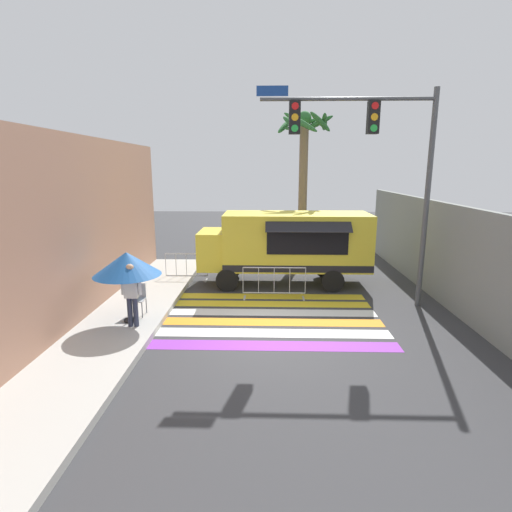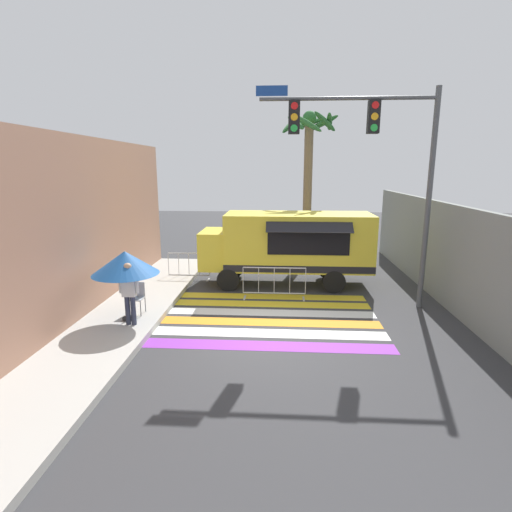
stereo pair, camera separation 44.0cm
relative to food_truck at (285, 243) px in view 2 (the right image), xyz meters
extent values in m
plane|color=#38383A|center=(-0.56, -4.81, -1.55)|extent=(60.00, 60.00, 0.00)
cube|color=#B7B5AD|center=(-5.65, -4.81, -1.47)|extent=(4.40, 16.00, 0.18)
cube|color=tan|center=(-5.71, -4.81, 0.99)|extent=(0.25, 16.00, 5.09)
cube|color=gray|center=(5.02, -1.81, 0.02)|extent=(0.20, 16.00, 3.15)
cube|color=purple|center=(-0.56, -5.30, -1.55)|extent=(6.40, 0.56, 0.01)
cube|color=white|center=(-0.56, -4.54, -1.55)|extent=(6.40, 0.56, 0.01)
cube|color=orange|center=(-0.56, -3.78, -1.55)|extent=(6.40, 0.56, 0.01)
cube|color=white|center=(-0.56, -3.02, -1.55)|extent=(6.40, 0.56, 0.01)
cube|color=yellow|center=(-0.56, -2.26, -1.55)|extent=(6.40, 0.56, 0.01)
cube|color=yellow|center=(-0.56, -1.50, -1.55)|extent=(6.40, 0.56, 0.01)
cube|color=yellow|center=(0.47, 0.01, 0.08)|extent=(5.19, 2.00, 1.99)
cube|color=yellow|center=(-2.12, 0.01, -0.24)|extent=(1.83, 1.84, 1.34)
cube|color=#1E232D|center=(-2.99, 0.01, 0.09)|extent=(0.06, 1.60, 0.51)
cube|color=black|center=(0.78, -1.01, 0.23)|extent=(2.75, 0.03, 0.89)
cube|color=black|center=(0.78, -1.22, 0.76)|extent=(2.85, 0.43, 0.31)
cube|color=black|center=(0.47, -1.00, -0.73)|extent=(5.19, 0.01, 0.24)
cylinder|color=black|center=(-1.97, -0.92, -1.16)|extent=(0.78, 0.22, 0.78)
cylinder|color=black|center=(-1.97, 0.93, -1.16)|extent=(0.78, 0.22, 0.78)
cylinder|color=black|center=(1.69, -0.92, -1.16)|extent=(0.78, 0.22, 0.78)
cylinder|color=black|center=(1.69, 0.93, -1.16)|extent=(0.78, 0.22, 0.78)
cylinder|color=#515456|center=(4.16, -2.21, 1.66)|extent=(0.16, 0.16, 6.44)
cylinder|color=#515456|center=(1.67, -2.21, 4.57)|extent=(4.97, 0.11, 0.11)
cube|color=black|center=(2.42, -2.24, 4.06)|extent=(0.32, 0.28, 0.90)
cylinder|color=red|center=(2.42, -2.38, 4.36)|extent=(0.20, 0.02, 0.20)
cylinder|color=#F2A519|center=(2.42, -2.38, 4.06)|extent=(0.20, 0.02, 0.20)
cylinder|color=green|center=(2.42, -2.38, 3.76)|extent=(0.20, 0.02, 0.20)
cube|color=black|center=(0.18, -2.24, 4.06)|extent=(0.32, 0.28, 0.90)
cylinder|color=red|center=(0.18, -2.38, 4.36)|extent=(0.20, 0.02, 0.20)
cylinder|color=#F2A519|center=(0.18, -2.38, 4.06)|extent=(0.20, 0.02, 0.20)
cylinder|color=green|center=(0.18, -2.38, 3.76)|extent=(0.20, 0.02, 0.20)
cube|color=navy|center=(-0.46, -2.23, 4.79)|extent=(0.90, 0.02, 0.28)
cylinder|color=black|center=(-4.25, -4.25, -1.35)|extent=(0.36, 0.36, 0.06)
cylinder|color=#B2B2B7|center=(-4.25, -4.25, -0.43)|extent=(0.04, 0.04, 1.90)
cone|color=#1E59A5|center=(-4.25, -4.25, 0.22)|extent=(1.76, 1.76, 0.61)
cylinder|color=#4C4C51|center=(-4.40, -4.00, -1.16)|extent=(0.02, 0.02, 0.43)
cylinder|color=#4C4C51|center=(-4.01, -4.00, -1.16)|extent=(0.02, 0.02, 0.43)
cylinder|color=#4C4C51|center=(-4.40, -3.61, -1.16)|extent=(0.02, 0.02, 0.43)
cylinder|color=#4C4C51|center=(-4.01, -3.61, -1.16)|extent=(0.02, 0.02, 0.43)
cube|color=beige|center=(-4.20, -3.80, -0.93)|extent=(0.41, 0.41, 0.03)
cube|color=beige|center=(-4.20, -3.61, -0.71)|extent=(0.41, 0.03, 0.41)
cylinder|color=#2D3347|center=(-4.13, -4.59, -0.99)|extent=(0.13, 0.13, 0.78)
cylinder|color=#2D3347|center=(-3.98, -4.59, -0.99)|extent=(0.13, 0.13, 0.78)
cube|color=silver|center=(-4.06, -4.59, -0.28)|extent=(0.34, 0.20, 0.63)
cylinder|color=silver|center=(-4.28, -4.59, -0.25)|extent=(0.09, 0.09, 0.54)
cylinder|color=silver|center=(-3.84, -4.59, -0.25)|extent=(0.09, 0.09, 0.54)
sphere|color=tan|center=(-4.06, -4.59, 0.18)|extent=(0.22, 0.22, 0.22)
cylinder|color=#B7BABF|center=(-0.35, -1.71, -0.50)|extent=(2.04, 0.04, 0.04)
cylinder|color=#B7BABF|center=(-0.35, -1.71, -1.36)|extent=(2.04, 0.04, 0.04)
cylinder|color=#B7BABF|center=(-1.37, -1.71, -0.93)|extent=(0.02, 0.02, 0.86)
cylinder|color=#B7BABF|center=(-0.86, -1.71, -0.93)|extent=(0.02, 0.02, 0.86)
cylinder|color=#B7BABF|center=(-0.35, -1.71, -0.93)|extent=(0.02, 0.02, 0.86)
cylinder|color=#B7BABF|center=(0.16, -1.71, -0.93)|extent=(0.02, 0.02, 0.86)
cylinder|color=#B7BABF|center=(0.67, -1.71, -0.93)|extent=(0.02, 0.02, 0.86)
cube|color=#B7BABF|center=(-1.32, -1.71, -1.54)|extent=(0.06, 0.44, 0.03)
cube|color=#B7BABF|center=(0.62, -1.71, -1.54)|extent=(0.06, 0.44, 0.03)
cylinder|color=#B7BABF|center=(-3.65, 0.35, -0.50)|extent=(1.58, 0.04, 0.04)
cylinder|color=#B7BABF|center=(-3.65, 0.35, -1.36)|extent=(1.58, 0.04, 0.04)
cylinder|color=#B7BABF|center=(-4.44, 0.35, -0.93)|extent=(0.02, 0.02, 0.86)
cylinder|color=#B7BABF|center=(-4.04, 0.35, -0.93)|extent=(0.02, 0.02, 0.86)
cylinder|color=#B7BABF|center=(-3.65, 0.35, -0.93)|extent=(0.02, 0.02, 0.86)
cylinder|color=#B7BABF|center=(-3.25, 0.35, -0.93)|extent=(0.02, 0.02, 0.86)
cylinder|color=#B7BABF|center=(-2.86, 0.35, -0.93)|extent=(0.02, 0.02, 0.86)
cube|color=#B7BABF|center=(-4.39, 0.35, -1.54)|extent=(0.06, 0.44, 0.03)
cube|color=#B7BABF|center=(-2.91, 0.35, -1.54)|extent=(0.06, 0.44, 0.03)
cylinder|color=#7A664C|center=(1.03, 4.11, 1.54)|extent=(0.39, 0.39, 6.19)
sphere|color=#2D6B33|center=(1.03, 4.11, 4.79)|extent=(0.60, 0.60, 0.60)
ellipsoid|color=#2D6B33|center=(1.88, 4.00, 4.61)|extent=(0.45, 1.73, 0.76)
ellipsoid|color=#2D6B33|center=(1.65, 4.76, 4.62)|extent=(1.46, 1.41, 0.77)
ellipsoid|color=#2D6B33|center=(0.98, 4.89, 4.62)|extent=(1.57, 0.34, 0.69)
ellipsoid|color=#2D6B33|center=(0.24, 4.52, 4.55)|extent=(0.99, 1.62, 1.01)
ellipsoid|color=#2D6B33|center=(0.42, 3.76, 4.56)|extent=(0.88, 1.30, 0.84)
ellipsoid|color=#2D6B33|center=(0.79, 3.33, 4.54)|extent=(1.55, 0.68, 1.00)
ellipsoid|color=#2D6B33|center=(1.65, 3.57, 4.57)|extent=(1.23, 1.38, 0.88)
camera|label=1|loc=(-0.59, -14.27, 2.66)|focal=28.00mm
camera|label=2|loc=(-0.15, -14.25, 2.66)|focal=28.00mm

